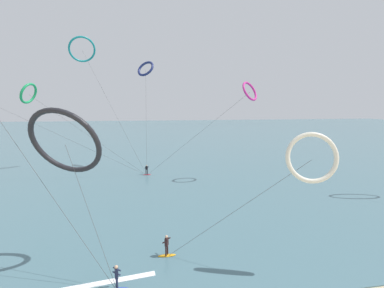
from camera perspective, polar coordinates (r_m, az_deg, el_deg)
sea_water at (r=113.56m, az=-6.99°, el=2.50°), size 400.00×200.00×0.08m
surfer_cobalt at (r=18.78m, az=-16.38°, el=-26.91°), size 1.40×0.60×1.70m
surfer_amber at (r=21.40m, az=-5.66°, el=-21.81°), size 1.40×0.71×1.70m
surfer_crimson at (r=44.19m, az=-10.05°, el=-5.83°), size 1.40×0.69×1.70m
kite_emerald at (r=45.26m, az=-32.55°, el=9.44°), size 17.94×3.51×15.02m
kite_navy at (r=51.02m, az=-10.28°, el=16.14°), size 4.11×9.65×20.16m
kite_magenta at (r=40.79m, az=12.68°, el=11.35°), size 17.72×6.75×15.39m
kite_ivory at (r=19.06m, az=25.09°, el=-2.78°), size 11.50×4.06×9.89m
kite_teal at (r=52.90m, az=-23.25°, el=18.76°), size 13.62×9.78×23.87m
kite_charcoal at (r=20.12m, az=-26.40°, el=0.34°), size 6.63×6.00×11.57m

